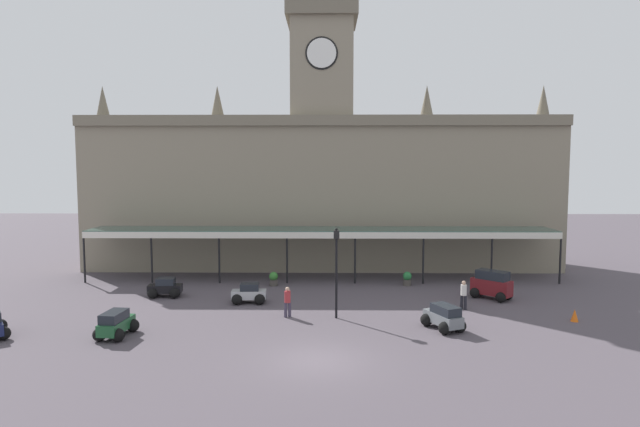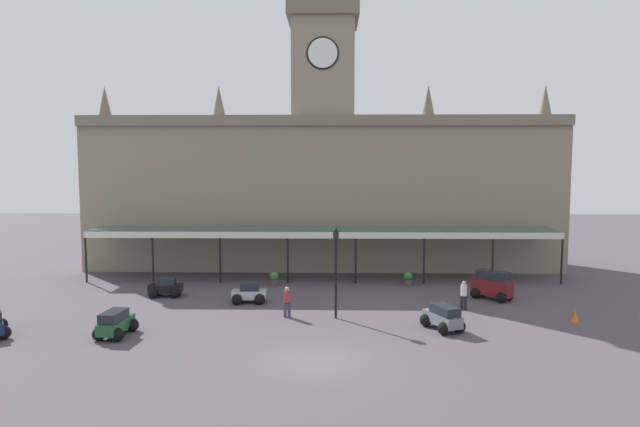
{
  "view_description": "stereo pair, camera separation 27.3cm",
  "coord_description": "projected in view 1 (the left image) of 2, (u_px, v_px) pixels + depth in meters",
  "views": [
    {
      "loc": [
        0.39,
        -22.09,
        8.2
      ],
      "look_at": [
        0.0,
        9.51,
        5.4
      ],
      "focal_mm": 30.22,
      "sensor_mm": 36.0,
      "label": 1
    },
    {
      "loc": [
        0.66,
        -22.09,
        8.2
      ],
      "look_at": [
        0.0,
        9.51,
        5.4
      ],
      "focal_mm": 30.22,
      "sensor_mm": 36.0,
      "label": 2
    }
  ],
  "objects": [
    {
      "name": "car_silver_sedan",
      "position": [
        249.0,
        295.0,
        32.26
      ],
      "size": [
        2.1,
        1.59,
        1.19
      ],
      "color": "#B2B5BA",
      "rests_on": "ground"
    },
    {
      "name": "planter_by_canopy",
      "position": [
        407.0,
        278.0,
        36.95
      ],
      "size": [
        0.6,
        0.6,
        0.96
      ],
      "color": "#47423D",
      "rests_on": "ground"
    },
    {
      "name": "car_grey_estate",
      "position": [
        443.0,
        318.0,
        27.05
      ],
      "size": [
        2.09,
        2.42,
        1.27
      ],
      "color": "slate",
      "rests_on": "ground"
    },
    {
      "name": "ground_plane",
      "position": [
        317.0,
        361.0,
        22.74
      ],
      "size": [
        140.0,
        140.0,
        0.0
      ],
      "primitive_type": "plane",
      "color": "#4D454D"
    },
    {
      "name": "car_black_sedan",
      "position": [
        165.0,
        289.0,
        33.78
      ],
      "size": [
        2.11,
        1.61,
        1.19
      ],
      "color": "black",
      "rests_on": "ground"
    },
    {
      "name": "car_maroon_van",
      "position": [
        492.0,
        286.0,
        33.23
      ],
      "size": [
        2.53,
        2.5,
        1.77
      ],
      "color": "maroon",
      "rests_on": "ground"
    },
    {
      "name": "victorian_lamppost",
      "position": [
        336.0,
        262.0,
        28.83
      ],
      "size": [
        0.3,
        0.3,
        4.9
      ],
      "color": "black",
      "rests_on": "ground"
    },
    {
      "name": "entrance_canopy",
      "position": [
        321.0,
        231.0,
        38.68
      ],
      "size": [
        33.43,
        3.26,
        3.69
      ],
      "color": "#38564C",
      "rests_on": "ground"
    },
    {
      "name": "planter_forecourt_centre",
      "position": [
        274.0,
        279.0,
        36.9
      ],
      "size": [
        0.6,
        0.6,
        0.96
      ],
      "color": "#47423D",
      "rests_on": "ground"
    },
    {
      "name": "traffic_cone",
      "position": [
        575.0,
        315.0,
        28.43
      ],
      "size": [
        0.4,
        0.4,
        0.65
      ],
      "primitive_type": "cone",
      "color": "orange",
      "rests_on": "ground"
    },
    {
      "name": "pedestrian_crossing_forecourt",
      "position": [
        288.0,
        301.0,
        29.19
      ],
      "size": [
        0.38,
        0.34,
        1.67
      ],
      "color": "#3F384C",
      "rests_on": "ground"
    },
    {
      "name": "car_green_estate",
      "position": [
        116.0,
        325.0,
        25.87
      ],
      "size": [
        1.68,
        2.33,
        1.27
      ],
      "color": "#1E512D",
      "rests_on": "ground"
    },
    {
      "name": "pedestrian_near_entrance",
      "position": [
        464.0,
        294.0,
        30.77
      ],
      "size": [
        0.36,
        0.34,
        1.67
      ],
      "color": "black",
      "rests_on": "ground"
    },
    {
      "name": "station_building",
      "position": [
        322.0,
        183.0,
        43.66
      ],
      "size": [
        37.33,
        6.13,
        20.49
      ],
      "color": "gray",
      "rests_on": "ground"
    }
  ]
}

